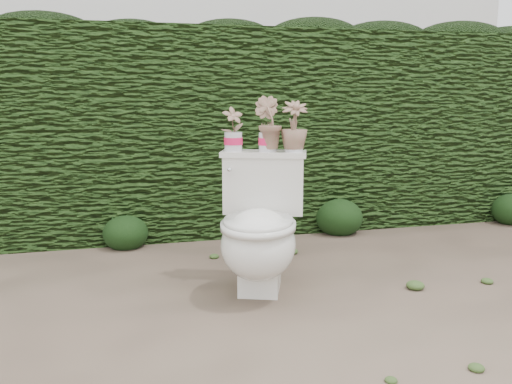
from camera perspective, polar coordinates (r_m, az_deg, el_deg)
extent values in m
plane|color=#766351|center=(3.21, 2.73, -9.92)|extent=(60.00, 60.00, 0.00)
cube|color=#2D4D19|center=(4.57, -3.11, 6.43)|extent=(8.00, 1.00, 1.60)
cube|color=silver|center=(9.04, -5.01, 15.93)|extent=(8.00, 3.50, 4.00)
cube|color=silver|center=(3.12, 0.42, -8.54)|extent=(0.31, 0.36, 0.20)
ellipsoid|color=silver|center=(2.97, 0.24, -5.50)|extent=(0.56, 0.62, 0.39)
cube|color=silver|center=(3.22, 0.81, 0.76)|extent=(0.50, 0.32, 0.34)
cube|color=silver|center=(3.19, 0.82, 4.04)|extent=(0.53, 0.35, 0.03)
cylinder|color=silver|center=(3.13, -2.72, 2.43)|extent=(0.04, 0.06, 0.02)
sphere|color=silver|center=(3.10, -2.80, 2.35)|extent=(0.03, 0.03, 0.03)
imported|color=#277F35|center=(3.20, -2.42, 6.53)|extent=(0.14, 0.11, 0.24)
imported|color=#277F35|center=(3.18, 1.25, 7.07)|extent=(0.21, 0.22, 0.31)
imported|color=#277F35|center=(3.17, 4.02, 6.79)|extent=(0.18, 0.18, 0.28)
ellipsoid|color=#193312|center=(4.08, -13.59, -3.84)|extent=(0.33, 0.33, 0.26)
ellipsoid|color=#193312|center=(4.41, 8.73, -2.32)|extent=(0.38, 0.38, 0.31)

